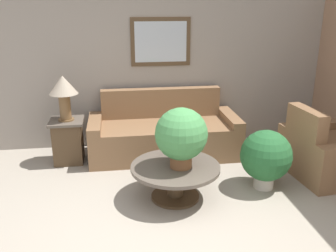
% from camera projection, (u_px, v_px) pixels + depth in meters
% --- Properties ---
extents(ground_plane, '(20.00, 20.00, 0.00)m').
position_uv_depth(ground_plane, '(173.00, 252.00, 3.46)').
color(ground_plane, gray).
extents(wall_back, '(7.58, 0.09, 2.60)m').
position_uv_depth(wall_back, '(145.00, 62.00, 5.67)').
color(wall_back, gray).
rests_on(wall_back, ground_plane).
extents(couch_main, '(2.17, 0.89, 0.93)m').
position_uv_depth(couch_main, '(164.00, 134.00, 5.54)').
color(couch_main, brown).
rests_on(couch_main, ground_plane).
extents(armchair, '(0.97, 1.11, 0.93)m').
position_uv_depth(armchair, '(324.00, 153.00, 4.87)').
color(armchair, brown).
rests_on(armchair, ground_plane).
extents(coffee_table, '(1.03, 1.03, 0.41)m').
position_uv_depth(coffee_table, '(175.00, 174.00, 4.30)').
color(coffee_table, '#4C3823').
rests_on(coffee_table, ground_plane).
extents(side_table, '(0.46, 0.46, 0.62)m').
position_uv_depth(side_table, '(68.00, 141.00, 5.27)').
color(side_table, '#4C3823').
rests_on(side_table, ground_plane).
extents(table_lamp, '(0.39, 0.39, 0.62)m').
position_uv_depth(table_lamp, '(63.00, 89.00, 5.03)').
color(table_lamp, brown).
rests_on(table_lamp, side_table).
extents(potted_plant_on_table, '(0.59, 0.59, 0.69)m').
position_uv_depth(potted_plant_on_table, '(181.00, 135.00, 4.12)').
color(potted_plant_on_table, brown).
rests_on(potted_plant_on_table, coffee_table).
extents(potted_plant_floor, '(0.62, 0.62, 0.74)m').
position_uv_depth(potted_plant_floor, '(266.00, 157.00, 4.51)').
color(potted_plant_floor, beige).
rests_on(potted_plant_floor, ground_plane).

